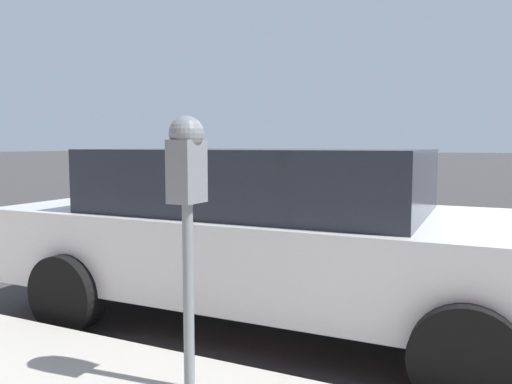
# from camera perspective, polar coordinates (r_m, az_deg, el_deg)

# --- Properties ---
(ground_plane) EXTENTS (220.00, 220.00, 0.00)m
(ground_plane) POSITION_cam_1_polar(r_m,az_deg,el_deg) (5.13, 17.64, -11.99)
(ground_plane) COLOR #3D3A3A
(parking_meter) EXTENTS (0.21, 0.19, 1.52)m
(parking_meter) POSITION_cam_1_polar(r_m,az_deg,el_deg) (2.72, -7.88, 1.05)
(parking_meter) COLOR gray
(parking_meter) RESTS_ON sidewalk
(car_white) EXTENTS (2.16, 4.81, 1.48)m
(car_white) POSITION_cam_1_polar(r_m,az_deg,el_deg) (4.25, 2.40, -4.45)
(car_white) COLOR silver
(car_white) RESTS_ON ground_plane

